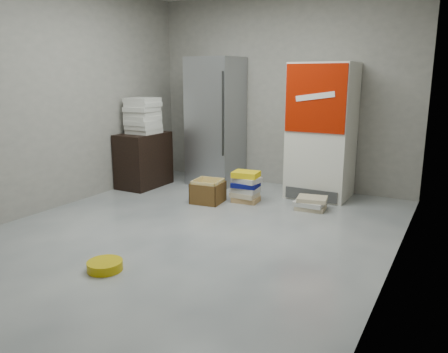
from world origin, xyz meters
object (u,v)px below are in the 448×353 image
at_px(phonebook_stack_main, 246,187).
at_px(cardboard_box, 208,193).
at_px(steel_fridge, 216,122).
at_px(coke_cooler, 322,131).
at_px(wood_shelf, 144,160).

bearing_deg(phonebook_stack_main, cardboard_box, -146.90).
xyz_separation_m(steel_fridge, coke_cooler, (1.65, -0.01, -0.05)).
relative_size(steel_fridge, coke_cooler, 1.06).
relative_size(steel_fridge, wood_shelf, 2.37).
bearing_deg(steel_fridge, phonebook_stack_main, -40.39).
distance_m(steel_fridge, coke_cooler, 1.65).
relative_size(coke_cooler, phonebook_stack_main, 4.39).
bearing_deg(wood_shelf, cardboard_box, -12.40).
height_order(wood_shelf, cardboard_box, wood_shelf).
xyz_separation_m(steel_fridge, cardboard_box, (0.46, -1.01, -0.83)).
bearing_deg(coke_cooler, steel_fridge, 179.82).
xyz_separation_m(wood_shelf, phonebook_stack_main, (1.72, -0.03, -0.20)).
xyz_separation_m(wood_shelf, cardboard_box, (1.29, -0.28, -0.28)).
height_order(coke_cooler, phonebook_stack_main, coke_cooler).
xyz_separation_m(coke_cooler, cardboard_box, (-1.19, -1.01, -0.78)).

